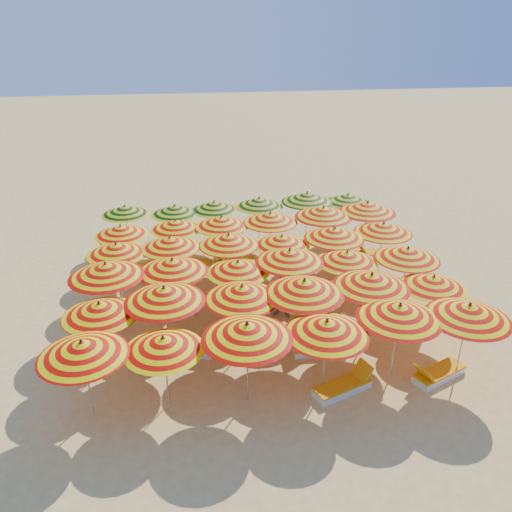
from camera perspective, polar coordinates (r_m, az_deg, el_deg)
The scene contains 50 objects.
ground at distance 18.81m, azimuth 0.23°, elevation -5.06°, with size 120.00×120.00×0.00m, color #E9CA67.
umbrella_0 at distance 13.30m, azimuth -19.24°, elevation -10.01°, with size 3.01×3.01×2.42m.
umbrella_1 at distance 13.24m, azimuth -10.53°, elevation -9.86°, with size 2.33×2.33×2.25m.
umbrella_2 at distance 13.01m, azimuth -1.02°, elevation -8.59°, with size 3.11×3.11×2.56m.
umbrella_3 at distance 13.47m, azimuth 8.08°, elevation -8.10°, with size 2.43×2.43×2.44m.
umbrella_4 at distance 14.43m, azimuth 16.08°, elevation -6.14°, with size 3.04×3.04×2.52m.
umbrella_5 at distance 15.13m, azimuth 23.14°, elevation -5.85°, with size 2.90×2.90×2.50m.
umbrella_6 at distance 14.97m, azimuth -17.43°, elevation -5.84°, with size 2.66×2.66×2.34m.
umbrella_7 at distance 14.90m, azimuth -10.43°, elevation -4.33°, with size 2.76×2.76×2.55m.
umbrella_8 at distance 14.96m, azimuth -1.60°, elevation -4.18°, with size 3.05×3.05×2.44m.
umbrella_9 at distance 15.03m, azimuth 5.53°, elevation -3.54°, with size 3.02×3.02×2.60m.
umbrella_10 at distance 15.77m, azimuth 13.05°, elevation -2.76°, with size 3.17×3.17×2.57m.
umbrella_11 at distance 16.86m, azimuth 19.60°, elevation -2.81°, with size 2.14×2.14×2.25m.
umbrella_12 at distance 16.68m, azimuth -16.78°, elevation -1.56°, with size 3.10×3.10×2.58m.
umbrella_13 at distance 16.70m, azimuth -9.52°, elevation -1.08°, with size 3.01×3.01×2.48m.
umbrella_14 at distance 16.80m, azimuth -2.08°, elevation -1.24°, with size 2.37×2.37×2.28m.
umbrella_15 at distance 17.15m, azimuth 3.87°, elevation 0.03°, with size 2.62×2.62×2.50m.
umbrella_16 at distance 17.74m, azimuth 10.34°, elevation -0.11°, with size 2.87×2.87×2.29m.
umbrella_17 at distance 18.22m, azimuth 16.93°, elevation 0.28°, with size 2.73×2.73×2.43m.
umbrella_18 at distance 18.68m, azimuth -15.67°, elevation 0.77°, with size 2.50×2.50×2.33m.
umbrella_19 at distance 18.68m, azimuth -9.81°, elevation 1.50°, with size 2.95×2.95×2.37m.
umbrella_20 at distance 18.60m, azimuth -3.16°, elevation 1.83°, with size 2.41×2.41×2.40m.
umbrella_21 at distance 18.85m, azimuth 2.97°, elevation 1.77°, with size 2.79×2.79×2.26m.
umbrella_22 at distance 19.28m, azimuth 8.95°, elevation 2.59°, with size 3.02×3.02×2.46m.
umbrella_23 at distance 20.23m, azimuth 14.35°, elevation 3.14°, with size 2.75×2.75×2.44m.
umbrella_24 at distance 20.55m, azimuth -15.19°, elevation 2.85°, with size 2.35×2.35×2.23m.
umbrella_25 at distance 20.66m, azimuth -9.17°, elevation 3.54°, with size 2.75×2.75×2.23m.
umbrella_26 at distance 20.48m, azimuth -3.98°, elevation 3.93°, with size 2.34×2.34×2.35m.
umbrella_27 at distance 20.68m, azimuth 1.65°, elevation 4.39°, with size 2.52×2.52×2.42m.
umbrella_28 at distance 21.16m, azimuth 7.73°, elevation 5.02°, with size 3.19×3.19×2.56m.
umbrella_29 at distance 21.92m, azimuth 12.62°, elevation 5.46°, with size 3.18×3.18×2.60m.
umbrella_30 at distance 22.76m, azimuth -14.75°, elevation 5.09°, with size 2.22×2.22×2.23m.
umbrella_31 at distance 22.33m, azimuth -9.26°, elevation 5.24°, with size 2.24×2.24×2.24m.
umbrella_32 at distance 22.55m, azimuth -4.80°, elevation 5.73°, with size 2.73×2.73×2.26m.
umbrella_33 at distance 22.83m, azimuth 0.36°, elevation 6.17°, with size 2.63×2.63×2.30m.
umbrella_34 at distance 23.04m, azimuth 5.87°, elevation 6.69°, with size 2.65×2.65×2.51m.
umbrella_35 at distance 23.73m, azimuth 10.46°, elevation 6.51°, with size 2.48×2.48×2.30m.
lounger_0 at distance 14.77m, azimuth 9.95°, elevation -14.45°, with size 1.83×1.14×0.69m.
lounger_1 at distance 15.91m, azimuth 20.08°, elevation -12.52°, with size 1.82×1.20×0.69m.
lounger_2 at distance 16.16m, azimuth -7.70°, elevation -10.34°, with size 1.83×1.12×0.69m.
lounger_3 at distance 16.11m, azimuth 7.16°, elevation -10.43°, with size 1.75×0.64×0.69m.
lounger_4 at distance 17.80m, azimuth -17.84°, elevation -7.78°, with size 1.81×0.92×0.69m.
lounger_5 at distance 17.97m, azimuth -0.18°, elevation -6.06°, with size 1.82×0.93×0.69m.
lounger_6 at distance 21.34m, azimuth -13.28°, elevation -1.42°, with size 1.83×1.15×0.69m.
lounger_7 at distance 21.50m, azimuth -7.50°, elevation -0.73°, with size 1.83×1.15×0.69m.
lounger_8 at distance 21.48m, azimuth -2.54°, elevation -0.55°, with size 1.83×1.09×0.69m.
lounger_9 at distance 22.76m, azimuth 13.44°, elevation 0.29°, with size 1.78×0.73×0.69m.
lounger_10 at distance 23.60m, azimuth -15.68°, elevation 0.95°, with size 1.82×1.23×0.69m.
beachgoer_a at distance 17.72m, azimuth -7.35°, elevation -4.86°, with size 0.48×0.32×1.33m, color tan.
beachgoer_b at distance 17.45m, azimuth 3.24°, elevation -4.69°, with size 0.77×0.60×1.59m, color tan.
Camera 1 is at (-2.56, -16.03, 9.50)m, focal length 35.00 mm.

